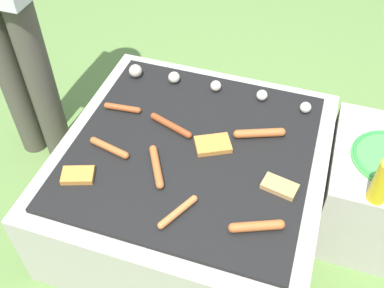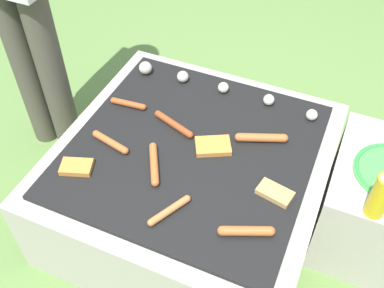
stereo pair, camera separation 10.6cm
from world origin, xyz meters
name	(u,v)px [view 2 (the right image)]	position (x,y,z in m)	size (l,w,h in m)	color
ground_plane	(192,212)	(0.00, 0.00, 0.00)	(14.00, 14.00, 0.00)	#608442
grill	(192,183)	(0.00, 0.00, 0.20)	(0.97, 0.97, 0.40)	#B2AA9E
side_ledge	(376,204)	(0.68, 0.18, 0.20)	(0.38, 0.49, 0.40)	#B2AA9E
sausage_mid_left	(110,142)	(-0.28, -0.10, 0.41)	(0.17, 0.06, 0.03)	#B7602D
sausage_front_right	(169,210)	(0.05, -0.29, 0.41)	(0.09, 0.15, 0.02)	#C6753D
sausage_mid_right	(246,231)	(0.30, -0.27, 0.42)	(0.17, 0.09, 0.03)	#B7602D
sausage_front_center	(261,138)	(0.22, 0.13, 0.42)	(0.18, 0.09, 0.03)	#B7602D
sausage_back_center	(154,164)	(-0.09, -0.13, 0.42)	(0.11, 0.17, 0.03)	#B7602D
sausage_back_left	(174,124)	(-0.11, 0.07, 0.41)	(0.19, 0.08, 0.03)	#93421E
sausage_back_right	(128,104)	(-0.32, 0.11, 0.41)	(0.15, 0.04, 0.02)	#A34C23
bread_slice_left	(275,193)	(0.34, -0.09, 0.41)	(0.13, 0.09, 0.02)	tan
bread_slice_center	(76,167)	(-0.33, -0.25, 0.41)	(0.13, 0.10, 0.02)	#D18438
bread_slice_right	(213,146)	(0.07, 0.03, 0.41)	(0.15, 0.14, 0.02)	#D18438
mushroom_row	(209,85)	(-0.07, 0.33, 0.43)	(0.77, 0.07, 0.06)	beige
condiment_bottle	(382,194)	(0.64, -0.03, 0.50)	(0.06, 0.06, 0.20)	gold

